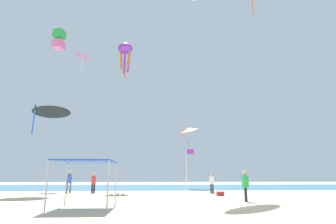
% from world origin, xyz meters
% --- Properties ---
extents(ground, '(110.00, 110.00, 0.10)m').
position_xyz_m(ground, '(0.00, 0.00, -0.05)').
color(ground, beige).
extents(ocean_strip, '(110.00, 19.31, 0.03)m').
position_xyz_m(ocean_strip, '(0.00, 24.59, 0.01)').
color(ocean_strip, teal).
rests_on(ocean_strip, ground).
extents(canopy_tent, '(2.66, 2.99, 2.22)m').
position_xyz_m(canopy_tent, '(-6.23, -1.28, 2.10)').
color(canopy_tent, '#B2B2B7').
rests_on(canopy_tent, ground).
extents(person_near_tent, '(0.42, 0.46, 1.79)m').
position_xyz_m(person_near_tent, '(2.56, 1.75, 1.05)').
color(person_near_tent, black).
rests_on(person_near_tent, ground).
extents(person_leftmost, '(0.40, 0.44, 1.70)m').
position_xyz_m(person_leftmost, '(2.23, 9.79, 1.00)').
color(person_leftmost, '#33384C').
rests_on(person_leftmost, ground).
extents(person_rightmost, '(0.41, 0.41, 1.71)m').
position_xyz_m(person_rightmost, '(-8.18, 11.12, 1.00)').
color(person_rightmost, black).
rests_on(person_rightmost, ground).
extents(person_far_shore, '(0.49, 0.45, 1.89)m').
position_xyz_m(person_far_shore, '(-10.32, 11.07, 1.11)').
color(person_far_shore, slate).
rests_on(person_far_shore, ground).
extents(banner_flag, '(0.61, 0.06, 3.39)m').
position_xyz_m(banner_flag, '(-0.45, 5.31, 2.06)').
color(banner_flag, silver).
rests_on(banner_flag, ground).
extents(cooler_box, '(0.57, 0.37, 0.35)m').
position_xyz_m(cooler_box, '(2.26, 6.93, 0.18)').
color(cooler_box, red).
rests_on(cooler_box, ground).
extents(kite_delta_orange, '(3.45, 3.44, 2.25)m').
position_xyz_m(kite_delta_orange, '(1.68, 20.16, 7.22)').
color(kite_delta_orange, orange).
extents(kite_diamond_pink, '(1.78, 1.85, 2.72)m').
position_xyz_m(kite_diamond_pink, '(-12.78, 22.41, 17.60)').
color(kite_diamond_pink, pink).
extents(kite_octopus_purple, '(2.62, 2.62, 4.53)m').
position_xyz_m(kite_octopus_purple, '(-6.65, 19.86, 17.69)').
color(kite_octopus_purple, purple).
extents(kite_box_green, '(1.41, 1.44, 2.30)m').
position_xyz_m(kite_box_green, '(-13.64, 14.92, 16.53)').
color(kite_box_green, green).
extents(kite_delta_black, '(4.29, 4.31, 2.75)m').
position_xyz_m(kite_delta_black, '(-11.81, 9.39, 7.18)').
color(kite_delta_black, black).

